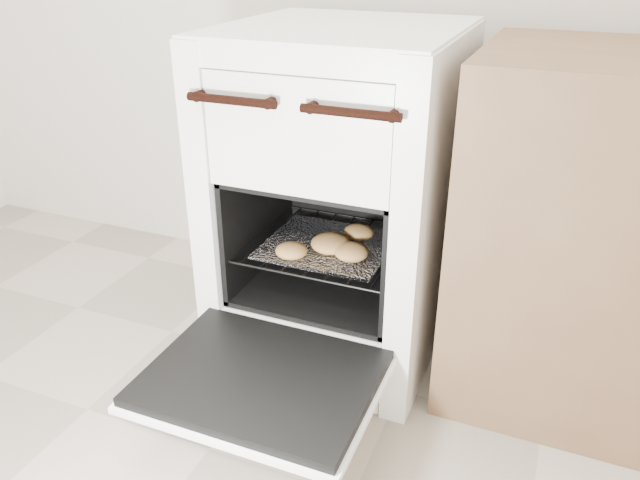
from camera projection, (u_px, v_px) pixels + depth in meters
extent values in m
cube|color=white|center=(341.00, 198.00, 1.57)|extent=(0.54, 0.57, 0.82)
cylinder|color=black|center=(231.00, 100.00, 1.23)|extent=(0.20, 0.02, 0.02)
cylinder|color=black|center=(350.00, 113.00, 1.15)|extent=(0.20, 0.02, 0.02)
cube|color=black|center=(261.00, 378.00, 1.29)|extent=(0.46, 0.36, 0.02)
cube|color=white|center=(261.00, 384.00, 1.30)|extent=(0.48, 0.37, 0.01)
cylinder|color=black|center=(262.00, 232.00, 1.62)|extent=(0.01, 0.37, 0.01)
cylinder|color=black|center=(405.00, 258.00, 1.49)|extent=(0.01, 0.37, 0.01)
cylinder|color=black|center=(302.00, 277.00, 1.41)|extent=(0.38, 0.01, 0.01)
cylinder|color=black|center=(355.00, 217.00, 1.71)|extent=(0.38, 0.01, 0.01)
cylinder|color=black|center=(273.00, 234.00, 1.61)|extent=(0.00, 0.36, 0.00)
cylinder|color=black|center=(292.00, 237.00, 1.59)|extent=(0.00, 0.36, 0.00)
cylinder|color=black|center=(311.00, 241.00, 1.58)|extent=(0.00, 0.36, 0.00)
cylinder|color=black|center=(331.00, 244.00, 1.56)|extent=(0.00, 0.36, 0.00)
cylinder|color=black|center=(351.00, 248.00, 1.54)|extent=(0.00, 0.36, 0.00)
cylinder|color=black|center=(372.00, 252.00, 1.52)|extent=(0.00, 0.36, 0.00)
cylinder|color=black|center=(393.00, 255.00, 1.50)|extent=(0.00, 0.36, 0.00)
cube|color=silver|center=(328.00, 245.00, 1.54)|extent=(0.30, 0.27, 0.01)
ellipsoid|color=tan|center=(291.00, 251.00, 1.47)|extent=(0.10, 0.10, 0.03)
ellipsoid|color=tan|center=(331.00, 243.00, 1.50)|extent=(0.13, 0.13, 0.04)
ellipsoid|color=tan|center=(352.00, 252.00, 1.46)|extent=(0.11, 0.11, 0.04)
ellipsoid|color=tan|center=(359.00, 232.00, 1.56)|extent=(0.08, 0.08, 0.04)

